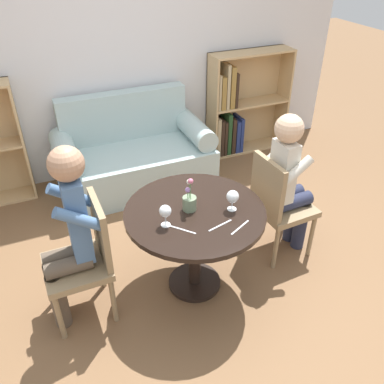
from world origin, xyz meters
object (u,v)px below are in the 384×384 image
at_px(chair_right, 277,203).
at_px(person_left, 68,235).
at_px(person_right, 289,181).
at_px(chair_left, 86,256).
at_px(bookshelf_right, 237,108).
at_px(flower_vase, 189,201).
at_px(couch, 133,157).
at_px(wine_glass_left, 165,212).
at_px(wine_glass_right, 233,197).

bearing_deg(chair_right, person_left, 87.82).
bearing_deg(chair_right, person_right, -87.97).
distance_m(chair_left, person_left, 0.23).
relative_size(bookshelf_right, person_right, 0.95).
relative_size(chair_right, flower_vase, 3.53).
distance_m(couch, chair_right, 1.68).
bearing_deg(person_left, flower_vase, 86.00).
distance_m(bookshelf_right, wine_glass_left, 2.51).
bearing_deg(chair_left, wine_glass_left, 73.40).
bearing_deg(person_left, chair_left, 90.38).
bearing_deg(person_right, chair_left, 88.04).
distance_m(chair_left, flower_vase, 0.78).
height_order(wine_glass_left, flower_vase, flower_vase).
relative_size(wine_glass_left, flower_vase, 0.60).
bearing_deg(bookshelf_right, person_left, -140.68).
relative_size(person_right, wine_glass_right, 8.30).
relative_size(chair_left, flower_vase, 3.53).
relative_size(couch, flower_vase, 6.07).
bearing_deg(wine_glass_right, chair_right, 19.51).
xyz_separation_m(couch, wine_glass_left, (-0.24, -1.66, 0.50)).
height_order(couch, flower_vase, flower_vase).
height_order(bookshelf_right, wine_glass_left, bookshelf_right).
distance_m(couch, chair_left, 1.70).
relative_size(couch, chair_right, 1.72).
bearing_deg(person_right, flower_vase, 92.18).
bearing_deg(person_right, wine_glass_left, 96.33).
xyz_separation_m(chair_left, person_right, (1.60, 0.03, 0.17)).
bearing_deg(wine_glass_right, chair_left, 170.68).
bearing_deg(chair_left, couch, 153.03).
relative_size(person_right, flower_vase, 4.84).
bearing_deg(person_left, person_right, 90.46).
xyz_separation_m(wine_glass_right, flower_vase, (-0.27, 0.11, -0.03)).
bearing_deg(flower_vase, person_left, 176.53).
relative_size(chair_left, wine_glass_right, 6.05).
bearing_deg(flower_vase, bookshelf_right, 53.22).
bearing_deg(bookshelf_right, chair_left, -139.59).
xyz_separation_m(bookshelf_right, wine_glass_right, (-1.10, -1.95, 0.27)).
relative_size(person_right, wine_glass_left, 8.04).
bearing_deg(bookshelf_right, person_right, -105.91).
relative_size(bookshelf_right, wine_glass_left, 7.66).
distance_m(wine_glass_left, wine_glass_right, 0.48).
bearing_deg(flower_vase, wine_glass_right, -22.78).
bearing_deg(person_left, bookshelf_right, 128.79).
height_order(person_left, wine_glass_right, person_left).
xyz_separation_m(person_left, flower_vase, (0.81, -0.05, 0.07)).
bearing_deg(chair_right, bookshelf_right, -21.40).
height_order(person_left, flower_vase, person_left).
distance_m(chair_right, person_right, 0.19).
relative_size(bookshelf_right, flower_vase, 4.61).
bearing_deg(chair_right, wine_glass_left, 96.70).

